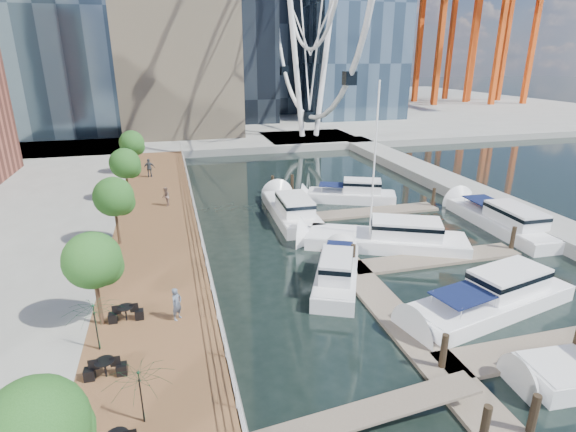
# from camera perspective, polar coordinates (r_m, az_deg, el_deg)

# --- Properties ---
(ground) EXTENTS (520.00, 520.00, 0.00)m
(ground) POSITION_cam_1_polar(r_m,az_deg,el_deg) (21.85, 9.00, -16.86)
(ground) COLOR black
(ground) RESTS_ON ground
(boardwalk) EXTENTS (6.00, 60.00, 1.00)m
(boardwalk) POSITION_cam_1_polar(r_m,az_deg,el_deg) (33.32, -16.23, -3.07)
(boardwalk) COLOR brown
(boardwalk) RESTS_ON ground
(seawall) EXTENTS (0.25, 60.00, 1.00)m
(seawall) POSITION_cam_1_polar(r_m,az_deg,el_deg) (33.33, -11.09, -2.62)
(seawall) COLOR #595954
(seawall) RESTS_ON ground
(land_far) EXTENTS (200.00, 114.00, 1.00)m
(land_far) POSITION_cam_1_polar(r_m,az_deg,el_deg) (118.79, -11.52, 13.23)
(land_far) COLOR gray
(land_far) RESTS_ON ground
(breakwater) EXTENTS (4.00, 60.00, 1.00)m
(breakwater) POSITION_cam_1_polar(r_m,az_deg,el_deg) (46.97, 21.80, 2.87)
(breakwater) COLOR gray
(breakwater) RESTS_ON ground
(pier) EXTENTS (14.00, 12.00, 1.00)m
(pier) POSITION_cam_1_polar(r_m,az_deg,el_deg) (72.33, 2.70, 9.71)
(pier) COLOR gray
(pier) RESTS_ON ground
(railing) EXTENTS (0.10, 60.00, 1.05)m
(railing) POSITION_cam_1_polar(r_m,az_deg,el_deg) (32.96, -11.37, -0.99)
(railing) COLOR white
(railing) RESTS_ON boardwalk
(floating_docks) EXTENTS (16.00, 34.00, 2.60)m
(floating_docks) POSITION_cam_1_polar(r_m,az_deg,el_deg) (32.67, 14.90, -3.42)
(floating_docks) COLOR #6D6051
(floating_docks) RESTS_ON ground
(port_cranes) EXTENTS (40.00, 52.00, 38.00)m
(port_cranes) POSITION_cam_1_polar(r_m,az_deg,el_deg) (134.79, 20.49, 21.49)
(port_cranes) COLOR #D84C14
(port_cranes) RESTS_ON ground
(street_trees) EXTENTS (2.60, 42.60, 4.60)m
(street_trees) POSITION_cam_1_polar(r_m,az_deg,el_deg) (31.34, -21.27, 2.29)
(street_trees) COLOR #3F2B1C
(street_trees) RESTS_ON ground
(cafe_tables) EXTENTS (2.50, 13.70, 0.74)m
(cafe_tables) POSITION_cam_1_polar(r_m,az_deg,el_deg) (18.27, -21.56, -21.17)
(cafe_tables) COLOR black
(cafe_tables) RESTS_ON ground
(yacht_foreground) EXTENTS (11.34, 5.30, 2.15)m
(yacht_foreground) POSITION_cam_1_polar(r_m,az_deg,el_deg) (26.98, 24.19, -10.86)
(yacht_foreground) COLOR white
(yacht_foreground) RESTS_ON ground
(pedestrian_near) EXTENTS (0.69, 0.70, 1.64)m
(pedestrian_near) POSITION_cam_1_polar(r_m,az_deg,el_deg) (22.33, -13.95, -10.79)
(pedestrian_near) COLOR #4B5565
(pedestrian_near) RESTS_ON boardwalk
(pedestrian_mid) EXTENTS (0.70, 0.85, 1.61)m
(pedestrian_mid) POSITION_cam_1_polar(r_m,az_deg,el_deg) (39.01, -15.27, 2.37)
(pedestrian_mid) COLOR #7B6055
(pedestrian_mid) RESTS_ON boardwalk
(pedestrian_far) EXTENTS (1.14, 0.48, 1.94)m
(pedestrian_far) POSITION_cam_1_polar(r_m,az_deg,el_deg) (49.09, -17.20, 5.86)
(pedestrian_far) COLOR #363B43
(pedestrian_far) RESTS_ON boardwalk
(moored_yachts) EXTENTS (20.49, 30.21, 11.50)m
(moored_yachts) POSITION_cam_1_polar(r_m,az_deg,el_deg) (33.67, 12.85, -3.45)
(moored_yachts) COLOR white
(moored_yachts) RESTS_ON ground
(cafe_seating) EXTENTS (4.58, 13.17, 2.48)m
(cafe_seating) POSITION_cam_1_polar(r_m,az_deg,el_deg) (16.63, -22.35, -22.40)
(cafe_seating) COLOR #0F3914
(cafe_seating) RESTS_ON ground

